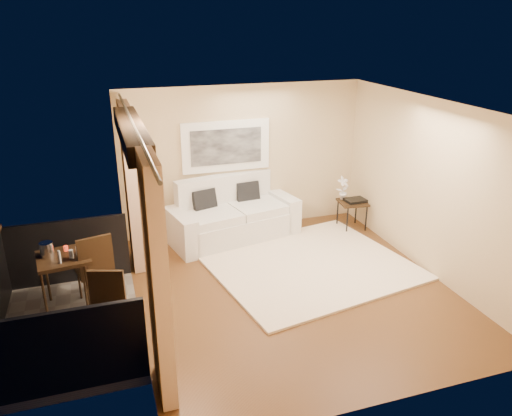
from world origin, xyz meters
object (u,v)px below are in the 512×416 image
sofa (232,217)px  balcony_chair_far (95,264)px  side_table (352,204)px  bistro_table (64,261)px  balcony_chair_near (107,305)px  ice_bucket (47,249)px  orchid (343,188)px

sofa → balcony_chair_far: 2.92m
side_table → bistro_table: bistro_table is taller
balcony_chair_near → balcony_chair_far: bearing=113.7°
balcony_chair_far → side_table: bearing=-177.6°
side_table → ice_bucket: 5.42m
ice_bucket → orchid: bearing=15.1°
balcony_chair_near → ice_bucket: (-0.69, 1.14, 0.31)m
orchid → bistro_table: orchid is taller
side_table → balcony_chair_far: bearing=-164.1°
side_table → ice_bucket: ice_bucket is taller
bistro_table → balcony_chair_far: (0.40, -0.05, -0.08)m
sofa → balcony_chair_near: sofa is taller
orchid → bistro_table: 5.14m
bistro_table → ice_bucket: 0.27m
sofa → bistro_table: bearing=-162.1°
orchid → bistro_table: (-4.94, -1.44, -0.06)m
side_table → bistro_table: size_ratio=0.70×
balcony_chair_far → ice_bucket: size_ratio=5.38×
side_table → orchid: orchid is taller
side_table → balcony_chair_far: balcony_chair_far is taller
sofa → balcony_chair_near: size_ratio=2.47×
orchid → balcony_chair_near: size_ratio=0.45×
balcony_chair_far → orchid: bearing=-175.3°
sofa → ice_bucket: sofa is taller
orchid → balcony_chair_far: bearing=-161.7°
sofa → balcony_chair_far: bearing=-157.3°
side_table → balcony_chair_far: 4.86m
side_table → balcony_chair_near: (-4.57, -2.36, 0.09)m
side_table → ice_bucket: size_ratio=2.76×
sofa → ice_bucket: 3.40m
orchid → balcony_chair_far: size_ratio=0.42×
ice_bucket → side_table: bearing=13.0°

